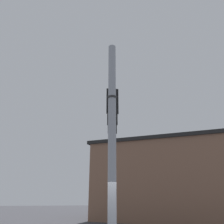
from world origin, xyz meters
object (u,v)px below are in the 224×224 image
at_px(traffic_light_mid_outer, 112,124).
at_px(street_name_sign, 112,101).
at_px(traffic_light_nearest_pole, 112,103).
at_px(traffic_light_mid_inner, 112,115).

height_order(traffic_light_mid_outer, street_name_sign, traffic_light_mid_outer).
bearing_deg(traffic_light_mid_outer, traffic_light_nearest_pole, -96.58).
xyz_separation_m(traffic_light_nearest_pole, traffic_light_mid_outer, (0.40, 3.46, 0.00)).
bearing_deg(traffic_light_mid_inner, traffic_light_mid_outer, 83.42).
xyz_separation_m(traffic_light_nearest_pole, traffic_light_mid_inner, (0.20, 1.73, 0.00)).
bearing_deg(street_name_sign, traffic_light_nearest_pole, 83.50).
height_order(traffic_light_mid_inner, street_name_sign, traffic_light_mid_inner).
xyz_separation_m(traffic_light_mid_outer, street_name_sign, (-0.59, -5.09, -0.60)).
height_order(traffic_light_nearest_pole, street_name_sign, traffic_light_nearest_pole).
distance_m(traffic_light_mid_inner, street_name_sign, 3.44).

